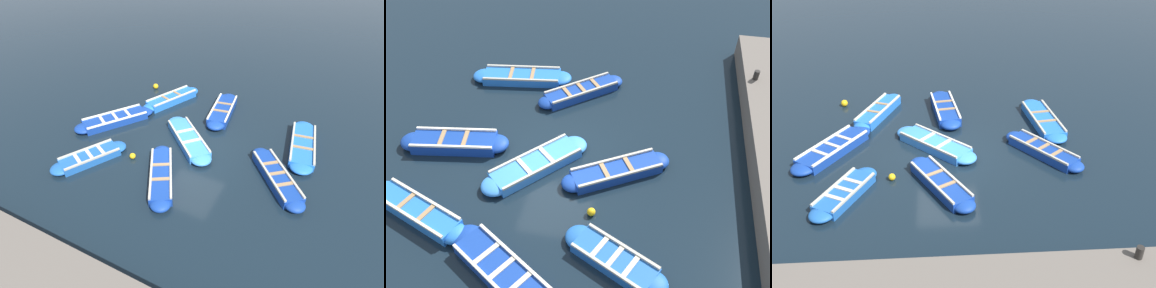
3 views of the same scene
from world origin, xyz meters
TOP-DOWN VIEW (x-y plane):
  - ground_plane at (0.00, 0.00)m, footprint 120.00×120.00m
  - boat_mid_row at (0.21, 3.68)m, footprint 3.26×2.81m
  - boat_far_corner at (2.41, -3.44)m, footprint 3.19×2.17m
  - boat_centre at (-0.52, -0.43)m, footprint 3.29×3.45m
  - boat_outer_left at (2.07, -0.25)m, footprint 3.53×2.47m
  - boat_near_quay at (-2.30, 4.21)m, footprint 4.05×1.41m
  - boat_tucked at (-3.44, -2.91)m, footprint 3.63×2.03m
  - boat_drifting at (-0.40, -4.34)m, footprint 3.79×2.88m
  - boat_inner_gap at (-3.48, 0.04)m, footprint 3.77×1.38m
  - bollard_mid_north at (6.58, 4.66)m, footprint 0.20×0.20m
  - buoy_orange_near at (-4.49, -4.58)m, footprint 0.31×0.31m
  - buoy_yellow_far at (1.54, -1.95)m, footprint 0.25×0.25m

SIDE VIEW (x-z plane):
  - ground_plane at x=0.00m, z-range 0.00..0.00m
  - buoy_yellow_far at x=1.54m, z-range 0.00..0.25m
  - buoy_orange_near at x=-4.49m, z-range 0.00..0.31m
  - boat_far_corner at x=2.41m, z-range -0.03..0.35m
  - boat_near_quay at x=-2.30m, z-range -0.03..0.35m
  - boat_centre at x=-0.52m, z-range -0.03..0.36m
  - boat_mid_row at x=0.21m, z-range -0.03..0.37m
  - boat_outer_left at x=2.07m, z-range -0.03..0.38m
  - boat_drifting at x=-0.40m, z-range -0.03..0.38m
  - boat_tucked at x=-3.44m, z-range -0.03..0.41m
  - boat_inner_gap at x=-3.48m, z-range -0.03..0.42m
  - bollard_mid_north at x=6.58m, z-range 0.91..1.26m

